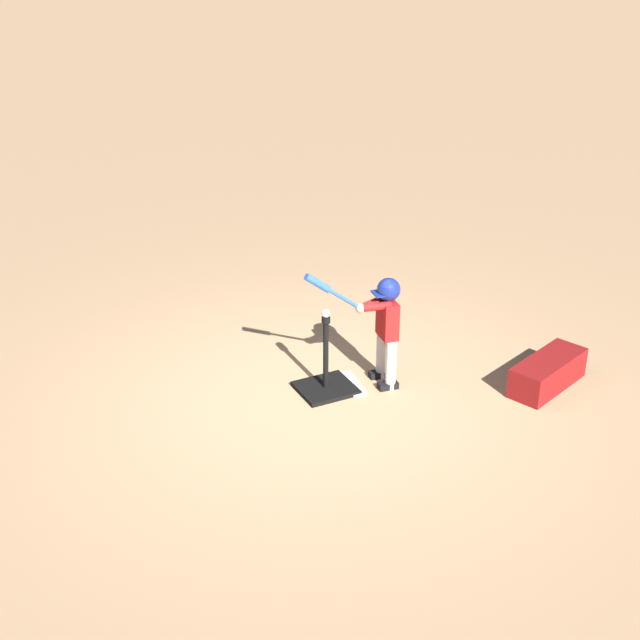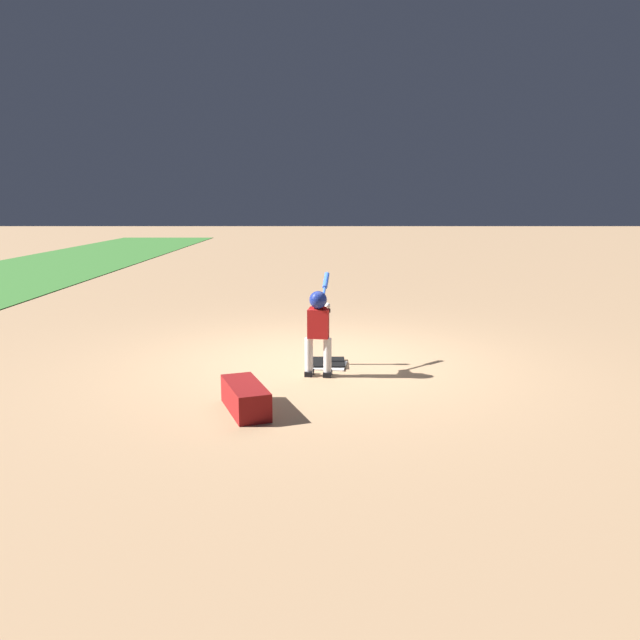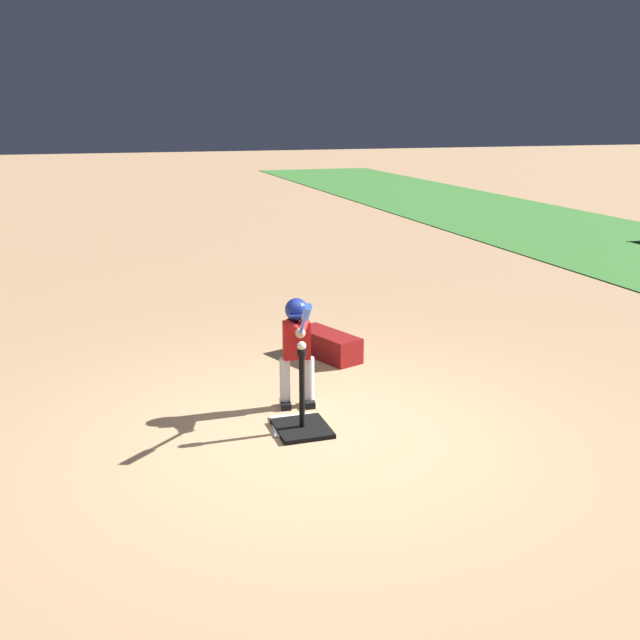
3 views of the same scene
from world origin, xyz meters
The scene contains 6 objects.
ground_plane centered at (0.00, 0.00, 0.00)m, with size 90.00×90.00×0.00m, color tan.
home_plate centered at (-0.26, -0.10, 0.01)m, with size 0.44×0.44×0.02m, color white.
batting_tee centered at (-0.16, -0.09, 0.09)m, with size 0.49×0.44×0.72m.
batter_child centered at (-0.67, 0.02, 0.65)m, with size 0.87×0.34×1.17m.
baseball centered at (-0.16, -0.09, 0.76)m, with size 0.07×0.07×0.07m, color white.
equipment_bag centered at (-1.97, 0.74, 0.14)m, with size 0.84×0.32×0.28m, color maroon.
Camera 3 is at (5.49, -1.75, 2.63)m, focal length 42.00 mm.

